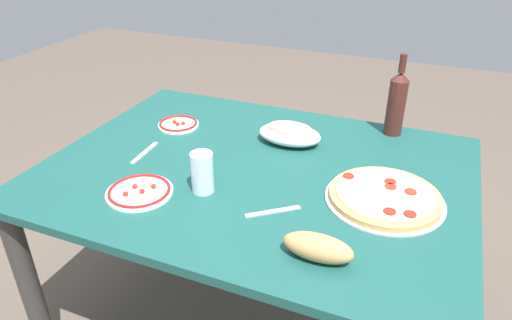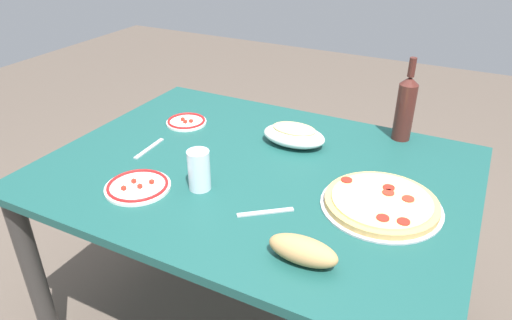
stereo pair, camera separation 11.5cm
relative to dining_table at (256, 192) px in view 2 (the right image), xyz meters
The scene contains 11 objects.
ground_plane 0.64m from the dining_table, ahead, with size 8.00×8.00×0.00m, color brown.
dining_table is the anchor object (origin of this frame).
pepperoni_pizza 0.46m from the dining_table, behind, with size 0.36×0.36×0.03m.
baked_pasta_dish 0.27m from the dining_table, 101.48° to the right, with size 0.24×0.15×0.08m.
wine_bottle 0.65m from the dining_table, 130.63° to the right, with size 0.07×0.07×0.32m.
water_glass 0.28m from the dining_table, 63.50° to the left, with size 0.07×0.07×0.13m, color silver.
side_plate_near 0.48m from the dining_table, 24.44° to the right, with size 0.16×0.16×0.02m.
side_plate_far 0.42m from the dining_table, 46.80° to the left, with size 0.21×0.21×0.02m.
bread_loaf 0.51m from the dining_table, 131.13° to the left, with size 0.19×0.08×0.07m, color tan.
fork_left 0.43m from the dining_table, ahead, with size 0.17×0.02×0.01m, color #B7B7BC.
fork_right 0.29m from the dining_table, 123.18° to the left, with size 0.17×0.02×0.01m, color #B7B7BC.
Camera 2 is at (-0.64, 1.23, 1.55)m, focal length 32.61 mm.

